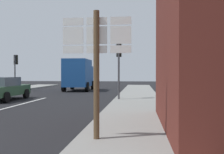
# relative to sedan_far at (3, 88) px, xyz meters

# --- Properties ---
(ground_plane) EXTENTS (80.00, 80.00, 0.00)m
(ground_plane) POSITION_rel_sedan_far_xyz_m (2.07, -0.13, -0.76)
(ground_plane) COLOR black
(sidewalk_right) EXTENTS (2.88, 44.00, 0.14)m
(sidewalk_right) POSITION_rel_sedan_far_xyz_m (8.43, -2.13, -0.69)
(sidewalk_right) COLOR gray
(sidewalk_right) RESTS_ON ground
(sedan_far) EXTENTS (2.01, 4.22, 1.47)m
(sedan_far) POSITION_rel_sedan_far_xyz_m (0.00, 0.00, 0.00)
(sedan_far) COLOR #2D5133
(sedan_far) RESTS_ON ground
(delivery_truck) EXTENTS (2.58, 5.05, 3.05)m
(delivery_truck) POSITION_rel_sedan_far_xyz_m (2.60, 9.45, 0.89)
(delivery_truck) COLOR #19478C
(delivery_truck) RESTS_ON ground
(route_sign_post) EXTENTS (1.66, 0.14, 3.20)m
(route_sign_post) POSITION_rel_sedan_far_xyz_m (7.52, -9.29, 1.24)
(route_sign_post) COLOR brown
(route_sign_post) RESTS_ON ground
(traffic_light_near_right) EXTENTS (0.30, 0.49, 3.62)m
(traffic_light_near_right) POSITION_rel_sedan_far_xyz_m (7.29, 0.40, 1.92)
(traffic_light_near_right) COLOR #47474C
(traffic_light_near_right) RESTS_ON ground
(traffic_light_far_left) EXTENTS (0.30, 0.49, 3.46)m
(traffic_light_far_left) POSITION_rel_sedan_far_xyz_m (-3.16, 7.95, 1.80)
(traffic_light_far_left) COLOR #47474C
(traffic_light_far_left) RESTS_ON ground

